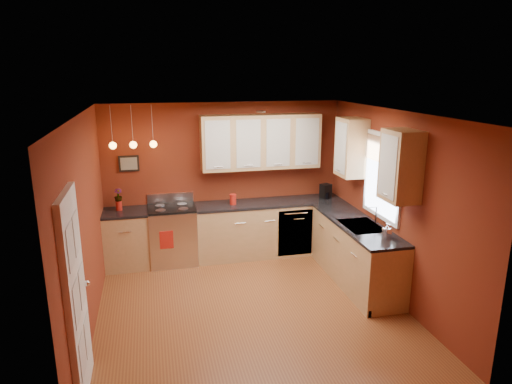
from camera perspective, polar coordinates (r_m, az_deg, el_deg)
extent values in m
plane|color=brown|center=(6.34, -0.61, -14.30)|extent=(4.20, 4.20, 0.00)
cube|color=silver|center=(5.56, -0.68, 9.80)|extent=(4.00, 4.20, 0.02)
cube|color=maroon|center=(7.81, -3.99, 1.60)|extent=(4.00, 0.02, 2.60)
cube|color=maroon|center=(3.95, 6.15, -12.26)|extent=(4.00, 0.02, 2.60)
cube|color=maroon|center=(5.75, -20.55, -4.27)|extent=(0.02, 4.20, 2.60)
cube|color=maroon|center=(6.53, 16.76, -1.69)|extent=(0.02, 4.20, 2.60)
cube|color=tan|center=(7.69, -15.79, -5.79)|extent=(0.70, 0.60, 0.90)
cube|color=tan|center=(7.91, 1.71, -4.61)|extent=(2.54, 0.60, 0.90)
cube|color=tan|center=(7.05, 12.30, -7.49)|extent=(0.60, 2.10, 0.90)
cube|color=black|center=(7.54, -16.04, -2.45)|extent=(0.70, 0.62, 0.04)
cube|color=black|center=(7.77, 1.74, -1.34)|extent=(2.54, 0.62, 0.04)
cube|color=black|center=(6.88, 12.51, -3.87)|extent=(0.62, 2.10, 0.04)
cube|color=silver|center=(7.68, -10.33, -5.41)|extent=(0.76, 0.64, 0.92)
cube|color=black|center=(7.39, -10.21, -6.06)|extent=(0.55, 0.02, 0.32)
cylinder|color=silver|center=(7.30, -10.29, -4.32)|extent=(0.60, 0.02, 0.02)
cube|color=black|center=(7.53, -10.50, -2.01)|extent=(0.76, 0.60, 0.03)
cylinder|color=gray|center=(7.38, -11.85, -2.26)|extent=(0.16, 0.16, 0.01)
cylinder|color=gray|center=(7.39, -9.06, -2.09)|extent=(0.16, 0.16, 0.01)
cylinder|color=gray|center=(7.65, -11.91, -1.65)|extent=(0.16, 0.16, 0.01)
cylinder|color=gray|center=(7.66, -9.22, -1.49)|extent=(0.16, 0.16, 0.01)
cube|color=silver|center=(7.79, -10.65, -0.72)|extent=(0.76, 0.04, 0.16)
cube|color=silver|center=(7.75, 4.92, -5.09)|extent=(0.60, 0.02, 0.80)
cube|color=gray|center=(6.76, 13.05, -4.30)|extent=(0.50, 0.70, 0.05)
cube|color=black|center=(6.91, 12.43, -3.93)|extent=(0.42, 0.30, 0.02)
cube|color=black|center=(6.62, 13.69, -4.85)|extent=(0.42, 0.30, 0.02)
cylinder|color=white|center=(6.80, 14.80, -2.82)|extent=(0.02, 0.02, 0.28)
cylinder|color=white|center=(6.74, 14.35, -1.81)|extent=(0.16, 0.02, 0.02)
cube|color=white|center=(6.69, 15.58, 1.88)|extent=(0.04, 1.02, 1.22)
cube|color=white|center=(6.68, 15.47, 1.88)|extent=(0.01, 0.90, 1.10)
cube|color=#A17050|center=(6.60, 15.57, 5.00)|extent=(0.02, 0.96, 0.36)
cube|color=white|center=(4.75, -21.60, -12.07)|extent=(0.06, 0.82, 2.05)
cube|color=silver|center=(4.36, -22.19, -6.34)|extent=(0.00, 0.28, 0.40)
cube|color=silver|center=(4.69, -21.55, -4.78)|extent=(0.00, 0.28, 0.40)
cube|color=silver|center=(4.57, -21.50, -12.79)|extent=(0.00, 0.28, 0.40)
cube|color=silver|center=(4.89, -20.93, -10.86)|extent=(0.00, 0.28, 0.40)
cube|color=silver|center=(4.85, -20.85, -18.58)|extent=(0.00, 0.28, 0.40)
cube|color=silver|center=(5.15, -20.34, -16.40)|extent=(0.00, 0.28, 0.40)
sphere|color=white|center=(5.05, -20.38, -10.63)|extent=(0.06, 0.06, 0.06)
cube|color=tan|center=(7.63, 0.61, 6.30)|extent=(2.00, 0.35, 0.90)
cube|color=tan|center=(6.58, 14.47, 4.42)|extent=(0.35, 1.95, 0.90)
cube|color=black|center=(7.63, -15.60, 3.45)|extent=(0.32, 0.03, 0.26)
cylinder|color=gray|center=(7.22, -17.65, 7.91)|extent=(0.01, 0.01, 0.60)
sphere|color=#FFA53F|center=(7.26, -17.46, 5.56)|extent=(0.11, 0.11, 0.11)
cylinder|color=gray|center=(7.20, -15.25, 8.07)|extent=(0.01, 0.01, 0.60)
sphere|color=#FFA53F|center=(7.24, -15.09, 5.71)|extent=(0.11, 0.11, 0.11)
cylinder|color=gray|center=(7.20, -12.84, 8.21)|extent=(0.01, 0.01, 0.60)
sphere|color=#FFA53F|center=(7.24, -12.71, 5.86)|extent=(0.11, 0.11, 0.11)
cylinder|color=#B01C12|center=(7.58, -2.90, -0.98)|extent=(0.11, 0.11, 0.16)
cylinder|color=#B01C12|center=(7.56, -2.91, -0.35)|extent=(0.11, 0.11, 0.02)
cylinder|color=#B01C12|center=(7.58, -16.76, -1.64)|extent=(0.10, 0.10, 0.15)
imported|color=#B01C12|center=(7.54, -16.85, -0.43)|extent=(0.13, 0.13, 0.22)
cube|color=black|center=(8.04, 8.71, 0.12)|extent=(0.21, 0.19, 0.25)
cylinder|color=black|center=(8.01, 8.82, -0.43)|extent=(0.12, 0.12, 0.12)
imported|color=white|center=(6.30, 16.04, -4.70)|extent=(0.12, 0.12, 0.21)
cube|color=#B01C12|center=(7.34, -11.12, -5.90)|extent=(0.21, 0.01, 0.29)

